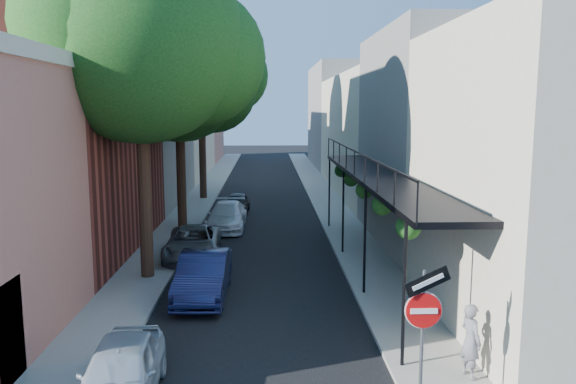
{
  "coord_description": "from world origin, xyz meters",
  "views": [
    {
      "loc": [
        0.32,
        -8.72,
        5.8
      ],
      "look_at": [
        1.06,
        11.32,
        2.8
      ],
      "focal_mm": 35.0,
      "sensor_mm": 36.0,
      "label": 1
    }
  ],
  "objects": [
    {
      "name": "sidewalk_left",
      "position": [
        -4.0,
        30.0,
        0.06
      ],
      "size": [
        2.0,
        64.0,
        0.12
      ],
      "primitive_type": "cube",
      "color": "gray",
      "rests_on": "ground"
    },
    {
      "name": "parked_car_d",
      "position": [
        -1.67,
        18.02,
        0.64
      ],
      "size": [
        1.88,
        4.43,
        1.27
      ],
      "primitive_type": "imported",
      "rotation": [
        0.0,
        0.0,
        -0.02
      ],
      "color": "silver",
      "rests_on": "ground"
    },
    {
      "name": "oak_mid",
      "position": [
        -3.42,
        18.23,
        7.06
      ],
      "size": [
        6.6,
        6.0,
        10.2
      ],
      "color": "#311D13",
      "rests_on": "ground"
    },
    {
      "name": "sidewalk_right",
      "position": [
        4.0,
        30.0,
        0.06
      ],
      "size": [
        2.0,
        64.0,
        0.12
      ],
      "primitive_type": "cube",
      "color": "gray",
      "rests_on": "ground"
    },
    {
      "name": "oak_far",
      "position": [
        -3.35,
        27.27,
        8.26
      ],
      "size": [
        7.7,
        7.0,
        11.9
      ],
      "color": "#311D13",
      "rests_on": "ground"
    },
    {
      "name": "sign_post",
      "position": [
        3.16,
        0.97,
        2.04
      ],
      "size": [
        0.89,
        0.17,
        2.99
      ],
      "color": "#595B60",
      "rests_on": "ground"
    },
    {
      "name": "parked_car_a",
      "position": [
        -2.6,
        1.82,
        0.63
      ],
      "size": [
        1.68,
        3.75,
        1.25
      ],
      "primitive_type": "imported",
      "rotation": [
        0.0,
        0.0,
        0.05
      ],
      "color": "#B0BAC3",
      "rests_on": "ground"
    },
    {
      "name": "parked_car_e",
      "position": [
        -1.4,
        22.15,
        0.56
      ],
      "size": [
        1.42,
        3.31,
        1.11
      ],
      "primitive_type": "imported",
      "rotation": [
        0.0,
        0.0,
        -0.03
      ],
      "color": "black",
      "rests_on": "ground"
    },
    {
      "name": "pedestrian",
      "position": [
        4.6,
        2.4,
        0.93
      ],
      "size": [
        0.54,
        0.67,
        1.62
      ],
      "primitive_type": "imported",
      "rotation": [
        0.0,
        0.0,
        1.85
      ],
      "color": "slate",
      "rests_on": "sidewalk_right"
    },
    {
      "name": "buildings_right",
      "position": [
        8.99,
        29.49,
        4.42
      ],
      "size": [
        9.8,
        55.0,
        10.0
      ],
      "color": "beige",
      "rests_on": "ground"
    },
    {
      "name": "parked_car_c",
      "position": [
        -2.6,
        12.66,
        0.61
      ],
      "size": [
        2.19,
        4.47,
        1.22
      ],
      "primitive_type": "imported",
      "rotation": [
        0.0,
        0.0,
        0.04
      ],
      "color": "#5A5E62",
      "rests_on": "ground"
    },
    {
      "name": "buildings_left",
      "position": [
        -9.3,
        28.76,
        4.94
      ],
      "size": [
        10.1,
        59.1,
        12.0
      ],
      "color": "tan",
      "rests_on": "ground"
    },
    {
      "name": "road_surface",
      "position": [
        0.0,
        30.0,
        0.01
      ],
      "size": [
        6.0,
        64.0,
        0.01
      ],
      "primitive_type": "cube",
      "color": "black",
      "rests_on": "ground"
    },
    {
      "name": "parked_car_b",
      "position": [
        -1.68,
        8.08,
        0.69
      ],
      "size": [
        1.5,
        4.19,
        1.38
      ],
      "primitive_type": "imported",
      "rotation": [
        0.0,
        0.0,
        -0.01
      ],
      "color": "#13183E",
      "rests_on": "ground"
    },
    {
      "name": "oak_near",
      "position": [
        -3.37,
        10.26,
        7.88
      ],
      "size": [
        7.48,
        6.8,
        11.42
      ],
      "color": "#311D13",
      "rests_on": "ground"
    }
  ]
}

